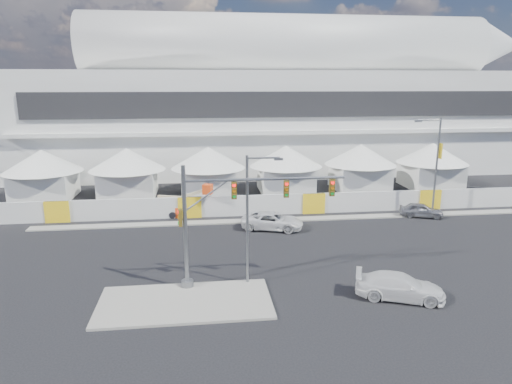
{
  "coord_description": "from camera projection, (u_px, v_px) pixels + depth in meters",
  "views": [
    {
      "loc": [
        -4.9,
        -27.56,
        12.52
      ],
      "look_at": [
        -0.23,
        10.0,
        3.4
      ],
      "focal_mm": 32.0,
      "sensor_mm": 36.0,
      "label": 1
    }
  ],
  "objects": [
    {
      "name": "hoarding_fence",
      "position": [
        313.0,
        203.0,
        44.58
      ],
      "size": [
        70.0,
        0.25,
        2.0
      ],
      "primitive_type": "cube",
      "color": "silver",
      "rests_on": "ground"
    },
    {
      "name": "traffic_mast",
      "position": [
        220.0,
        220.0,
        27.66
      ],
      "size": [
        10.15,
        0.74,
        7.66
      ],
      "color": "slate",
      "rests_on": "median_island"
    },
    {
      "name": "median_island",
      "position": [
        185.0,
        302.0,
        26.48
      ],
      "size": [
        10.0,
        5.0,
        0.15
      ],
      "primitive_type": "cube",
      "color": "gray",
      "rests_on": "ground"
    },
    {
      "name": "boom_lift",
      "position": [
        171.0,
        206.0,
        43.92
      ],
      "size": [
        6.67,
        2.46,
        3.27
      ],
      "rotation": [
        0.0,
        0.0,
        -0.34
      ],
      "color": "#F24916",
      "rests_on": "ground"
    },
    {
      "name": "tent_row",
      "position": [
        247.0,
        166.0,
        52.58
      ],
      "size": [
        53.4,
        8.4,
        5.4
      ],
      "color": "white",
      "rests_on": "ground"
    },
    {
      "name": "pickup_curb",
      "position": [
        272.0,
        221.0,
        39.78
      ],
      "size": [
        3.94,
        5.84,
        1.49
      ],
      "primitive_type": "imported",
      "rotation": [
        0.0,
        0.0,
        1.27
      ],
      "color": "silver",
      "rests_on": "ground"
    },
    {
      "name": "sedan_silver",
      "position": [
        421.0,
        210.0,
        43.39
      ],
      "size": [
        2.82,
        4.3,
        1.36
      ],
      "primitive_type": "imported",
      "rotation": [
        0.0,
        0.0,
        1.24
      ],
      "color": "#9B9C9F",
      "rests_on": "ground"
    },
    {
      "name": "pickup_near",
      "position": [
        400.0,
        286.0,
        27.01
      ],
      "size": [
        3.76,
        5.57,
        1.5
      ],
      "primitive_type": "imported",
      "rotation": [
        0.0,
        0.0,
        1.22
      ],
      "color": "silver",
      "rests_on": "ground"
    },
    {
      "name": "streetlight_curb",
      "position": [
        435.0,
        160.0,
        42.94
      ],
      "size": [
        2.77,
        0.62,
        9.36
      ],
      "color": "gray",
      "rests_on": "ground"
    },
    {
      "name": "stadium",
      "position": [
        289.0,
        103.0,
        68.98
      ],
      "size": [
        80.0,
        24.8,
        21.98
      ],
      "color": "silver",
      "rests_on": "ground"
    },
    {
      "name": "ground",
      "position": [
        278.0,
        277.0,
        30.11
      ],
      "size": [
        160.0,
        160.0,
        0.0
      ],
      "primitive_type": "plane",
      "color": "black",
      "rests_on": "ground"
    },
    {
      "name": "streetlight_median",
      "position": [
        251.0,
        211.0,
        27.98
      ],
      "size": [
        2.25,
        0.23,
        8.14
      ],
      "color": "slate",
      "rests_on": "median_island"
    },
    {
      "name": "far_curb",
      "position": [
        458.0,
        213.0,
        44.55
      ],
      "size": [
        80.0,
        1.2,
        0.12
      ],
      "primitive_type": "cube",
      "color": "gray",
      "rests_on": "ground"
    },
    {
      "name": "lot_car_b",
      "position": [
        478.0,
        193.0,
        50.12
      ],
      "size": [
        2.19,
        4.38,
        1.43
      ],
      "primitive_type": "imported",
      "rotation": [
        0.0,
        0.0,
        1.69
      ],
      "color": "black",
      "rests_on": "ground"
    }
  ]
}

